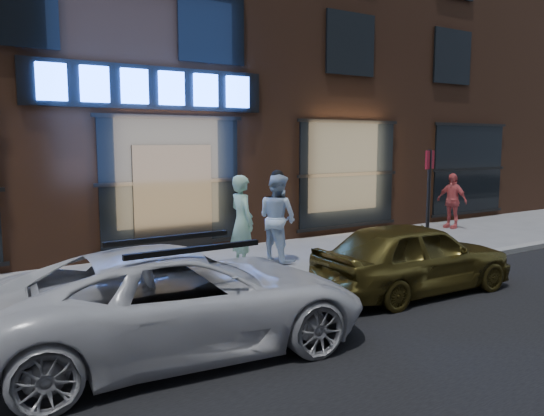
{
  "coord_description": "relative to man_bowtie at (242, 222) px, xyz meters",
  "views": [
    {
      "loc": [
        -4.33,
        -6.99,
        2.49
      ],
      "look_at": [
        1.1,
        1.6,
        1.2
      ],
      "focal_mm": 35.0,
      "sensor_mm": 36.0,
      "label": 1
    }
  ],
  "objects": [
    {
      "name": "ground",
      "position": [
        -0.64,
        -1.97,
        -0.92
      ],
      "size": [
        90.0,
        90.0,
        0.0
      ],
      "primitive_type": "plane",
      "color": "slate",
      "rests_on": "ground"
    },
    {
      "name": "curb",
      "position": [
        -0.64,
        -1.97,
        -0.86
      ],
      "size": [
        60.0,
        0.25,
        0.12
      ],
      "primitive_type": "cube",
      "color": "gray",
      "rests_on": "ground"
    },
    {
      "name": "storefront_building",
      "position": [
        -0.64,
        6.01,
        4.23
      ],
      "size": [
        30.2,
        8.28,
        10.3
      ],
      "color": "#54301E",
      "rests_on": "ground"
    },
    {
      "name": "building_east",
      "position": [
        21.36,
        7.03,
        5.08
      ],
      "size": [
        14.0,
        10.0,
        12.0
      ],
      "primitive_type": "cube",
      "color": "#47382D",
      "rests_on": "ground"
    },
    {
      "name": "man_bowtie",
      "position": [
        0.0,
        0.0,
        0.0
      ],
      "size": [
        0.46,
        0.68,
        1.83
      ],
      "primitive_type": "imported",
      "rotation": [
        0.0,
        0.0,
        1.54
      ],
      "color": "#A7DCB8",
      "rests_on": "ground"
    },
    {
      "name": "man_cap",
      "position": [
        0.89,
        0.11,
        -0.01
      ],
      "size": [
        0.88,
        1.03,
        1.82
      ],
      "primitive_type": "imported",
      "rotation": [
        0.0,
        0.0,
        1.81
      ],
      "color": "silver",
      "rests_on": "ground"
    },
    {
      "name": "passerby",
      "position": [
        7.44,
        1.03,
        -0.13
      ],
      "size": [
        0.5,
        0.96,
        1.58
      ],
      "primitive_type": "imported",
      "rotation": [
        0.0,
        0.0,
        -1.45
      ],
      "color": "#E15C5C",
      "rests_on": "ground"
    },
    {
      "name": "white_suv",
      "position": [
        -2.62,
        -3.25,
        -0.29
      ],
      "size": [
        4.67,
        2.48,
        1.25
      ],
      "primitive_type": "imported",
      "rotation": [
        0.0,
        0.0,
        1.48
      ],
      "color": "silver",
      "rests_on": "ground"
    },
    {
      "name": "gold_sedan",
      "position": [
        1.54,
        -3.01,
        -0.31
      ],
      "size": [
        3.59,
        1.55,
        1.21
      ],
      "primitive_type": "imported",
      "rotation": [
        0.0,
        0.0,
        1.53
      ],
      "color": "brown",
      "rests_on": "ground"
    },
    {
      "name": "sign_post",
      "position": [
        3.41,
        -1.64,
        0.48
      ],
      "size": [
        0.36,
        0.14,
        2.32
      ],
      "rotation": [
        0.0,
        0.0,
        0.31
      ],
      "color": "#262628",
      "rests_on": "ground"
    }
  ]
}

